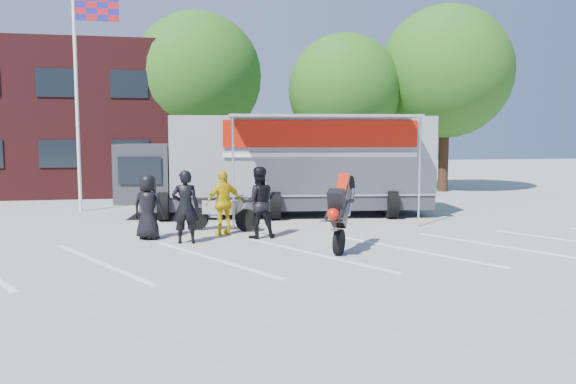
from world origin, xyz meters
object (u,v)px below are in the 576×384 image
object	(u,v)px
spectator_leather_c	(258,202)
tree_left	(197,77)
spectator_leather_b	(185,207)
spectator_hivis	(224,203)
flagpole	(83,72)
tree_mid	(344,91)
parked_motorcycle	(222,231)
spectator_leather_a	(148,207)
transporter_truck	(287,215)
tree_right	(446,72)
stunt_bike_rider	(346,250)

from	to	relation	value
spectator_leather_c	tree_left	bearing A→B (deg)	-87.26
spectator_leather_b	spectator_leather_c	distance (m)	1.97
spectator_leather_c	spectator_hivis	size ratio (longest dim) A/B	1.07
flagpole	tree_mid	size ratio (longest dim) A/B	1.04
tree_mid	spectator_leather_b	world-z (taller)	tree_mid
parked_motorcycle	spectator_leather_a	bearing A→B (deg)	139.20
transporter_truck	spectator_leather_c	distance (m)	4.56
tree_right	stunt_bike_rider	world-z (taller)	tree_right
tree_left	spectator_hivis	size ratio (longest dim) A/B	4.78
flagpole	spectator_leather_b	world-z (taller)	flagpole
tree_left	tree_mid	xyz separation A→B (m)	(7.00, -1.00, -0.62)
spectator_leather_c	spectator_leather_b	bearing A→B (deg)	9.55
stunt_bike_rider	spectator_hivis	size ratio (longest dim) A/B	1.11
spectator_leather_a	tree_left	bearing A→B (deg)	-74.94
spectator_hivis	spectator_leather_b	bearing A→B (deg)	24.69
tree_right	stunt_bike_rider	bearing A→B (deg)	-124.34
flagpole	transporter_truck	xyz separation A→B (m)	(7.01, -2.47, -5.05)
tree_left	transporter_truck	distance (m)	10.50
tree_right	spectator_leather_b	size ratio (longest dim) A/B	4.84
tree_left	spectator_leather_c	bearing A→B (deg)	-84.72
spectator_leather_a	spectator_hivis	world-z (taller)	spectator_hivis
tree_right	parked_motorcycle	xyz separation A→B (m)	(-11.71, -9.76, -5.88)
tree_mid	spectator_hivis	bearing A→B (deg)	-121.42
spectator_hivis	spectator_leather_c	bearing A→B (deg)	122.42
transporter_truck	parked_motorcycle	size ratio (longest dim) A/B	4.87
tree_mid	tree_right	size ratio (longest dim) A/B	0.84
tree_right	spectator_leather_c	bearing A→B (deg)	-134.23
tree_mid	spectator_hivis	size ratio (longest dim) A/B	4.25
stunt_bike_rider	tree_right	bearing A→B (deg)	86.97
flagpole	stunt_bike_rider	distance (m)	12.36
tree_left	spectator_leather_a	size ratio (longest dim) A/B	4.97
transporter_truck	spectator_leather_a	bearing A→B (deg)	-133.07
flagpole	transporter_truck	world-z (taller)	flagpole
tree_left	spectator_leather_b	bearing A→B (deg)	-93.35
transporter_truck	parked_motorcycle	xyz separation A→B (m)	(-2.48, -2.79, 0.00)
spectator_leather_b	spectator_leather_c	bearing A→B (deg)	-162.38
tree_left	spectator_leather_a	world-z (taller)	tree_left
spectator_leather_b	spectator_hivis	world-z (taller)	spectator_leather_b
tree_mid	spectator_leather_b	xyz separation A→B (m)	(-7.76, -12.04, -4.00)
tree_left	tree_mid	bearing A→B (deg)	-8.13
tree_left	tree_mid	world-z (taller)	tree_left
tree_right	spectator_hivis	world-z (taller)	tree_right
tree_right	spectator_leather_b	xyz separation A→B (m)	(-12.76, -11.54, -4.94)
tree_left	spectator_hivis	distance (m)	12.85
stunt_bike_rider	transporter_truck	bearing A→B (deg)	123.89
spectator_leather_a	transporter_truck	bearing A→B (deg)	-116.66
spectator_leather_b	spectator_leather_c	size ratio (longest dim) A/B	0.98
spectator_leather_a	stunt_bike_rider	bearing A→B (deg)	176.94
tree_left	stunt_bike_rider	xyz separation A→B (m)	(3.04, -14.61, -5.57)
flagpole	stunt_bike_rider	size ratio (longest dim) A/B	3.97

